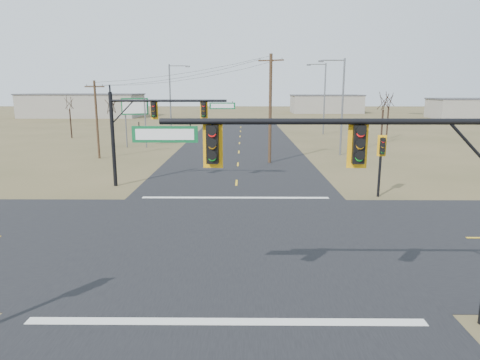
# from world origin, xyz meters

# --- Properties ---
(ground) EXTENTS (320.00, 320.00, 0.00)m
(ground) POSITION_xyz_m (0.00, 0.00, 0.00)
(ground) COLOR brown
(ground) RESTS_ON ground
(road_ew) EXTENTS (160.00, 14.00, 0.02)m
(road_ew) POSITION_xyz_m (0.00, 0.00, 0.01)
(road_ew) COLOR black
(road_ew) RESTS_ON ground
(road_ns) EXTENTS (14.00, 160.00, 0.02)m
(road_ns) POSITION_xyz_m (0.00, 0.00, 0.01)
(road_ns) COLOR black
(road_ns) RESTS_ON ground
(stop_bar_near) EXTENTS (12.00, 0.40, 0.01)m
(stop_bar_near) POSITION_xyz_m (0.00, -7.50, 0.03)
(stop_bar_near) COLOR silver
(stop_bar_near) RESTS_ON road_ns
(stop_bar_far) EXTENTS (12.00, 0.40, 0.01)m
(stop_bar_far) POSITION_xyz_m (0.00, 7.50, 0.03)
(stop_bar_far) COLOR silver
(stop_bar_far) RESTS_ON road_ns
(mast_arm_near) EXTENTS (10.33, 0.45, 6.60)m
(mast_arm_near) POSITION_xyz_m (3.80, -7.50, 4.82)
(mast_arm_near) COLOR black
(mast_arm_near) RESTS_ON ground
(mast_arm_far) EXTENTS (8.83, 0.51, 6.68)m
(mast_arm_far) POSITION_xyz_m (-5.68, 11.03, 4.84)
(mast_arm_far) COLOR black
(mast_arm_far) RESTS_ON ground
(pedestal_signal_ne) EXTENTS (0.66, 0.57, 4.05)m
(pedestal_signal_ne) POSITION_xyz_m (9.31, 7.83, 2.99)
(pedestal_signal_ne) COLOR black
(pedestal_signal_ne) RESTS_ON ground
(utility_pole_near) EXTENTS (2.28, 1.13, 10.02)m
(utility_pole_near) POSITION_xyz_m (3.00, 21.01, 5.19)
(utility_pole_near) COLOR #4B3320
(utility_pole_near) RESTS_ON ground
(utility_pole_far) EXTENTS (1.88, 0.39, 7.71)m
(utility_pole_far) POSITION_xyz_m (-14.11, 23.59, 4.07)
(utility_pole_far) COLOR #4B3320
(utility_pole_far) RESTS_ON ground
(highway_sign) EXTENTS (3.03, 0.92, 5.85)m
(highway_sign) POSITION_xyz_m (-12.36, 31.97, 4.16)
(highway_sign) COLOR slate
(highway_sign) RESTS_ON ground
(streetlight_a) EXTENTS (2.77, 0.28, 9.95)m
(streetlight_a) POSITION_xyz_m (10.58, 25.95, 5.59)
(streetlight_a) COLOR slate
(streetlight_a) RESTS_ON ground
(streetlight_b) EXTENTS (3.01, 0.40, 10.75)m
(streetlight_b) POSITION_xyz_m (12.68, 47.49, 6.04)
(streetlight_b) COLOR slate
(streetlight_b) RESTS_ON ground
(streetlight_c) EXTENTS (2.83, 0.39, 10.11)m
(streetlight_c) POSITION_xyz_m (-9.13, 39.18, 5.68)
(streetlight_c) COLOR slate
(streetlight_c) RESTS_ON ground
(bare_tree_a) EXTENTS (2.70, 2.70, 6.37)m
(bare_tree_a) POSITION_xyz_m (-15.36, 32.60, 5.04)
(bare_tree_a) COLOR black
(bare_tree_a) RESTS_ON ground
(bare_tree_b) EXTENTS (3.22, 3.22, 6.32)m
(bare_tree_b) POSITION_xyz_m (-24.15, 41.89, 5.05)
(bare_tree_b) COLOR black
(bare_tree_b) RESTS_ON ground
(bare_tree_c) EXTENTS (3.27, 3.27, 6.90)m
(bare_tree_c) POSITION_xyz_m (18.18, 35.68, 5.41)
(bare_tree_c) COLOR black
(bare_tree_c) RESTS_ON ground
(bare_tree_d) EXTENTS (2.67, 2.67, 6.89)m
(bare_tree_d) POSITION_xyz_m (20.61, 40.92, 5.55)
(bare_tree_d) COLOR black
(bare_tree_d) RESTS_ON ground
(warehouse_left) EXTENTS (28.00, 14.00, 5.50)m
(warehouse_left) POSITION_xyz_m (-40.00, 90.00, 2.75)
(warehouse_left) COLOR gray
(warehouse_left) RESTS_ON ground
(warehouse_mid) EXTENTS (20.00, 12.00, 5.00)m
(warehouse_mid) POSITION_xyz_m (25.00, 110.00, 2.50)
(warehouse_mid) COLOR gray
(warehouse_mid) RESTS_ON ground
(warehouse_right) EXTENTS (18.00, 10.00, 4.50)m
(warehouse_right) POSITION_xyz_m (55.00, 85.00, 2.25)
(warehouse_right) COLOR gray
(warehouse_right) RESTS_ON ground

